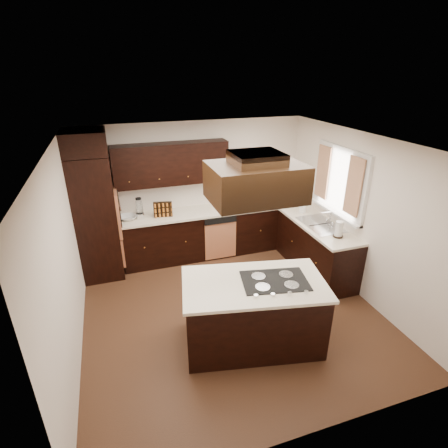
% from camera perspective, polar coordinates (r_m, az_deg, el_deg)
% --- Properties ---
extents(floor, '(4.20, 4.20, 0.02)m').
position_cam_1_polar(floor, '(5.44, 1.01, -13.87)').
color(floor, brown).
rests_on(floor, ground).
extents(ceiling, '(4.20, 4.20, 0.02)m').
position_cam_1_polar(ceiling, '(4.36, 1.26, 13.16)').
color(ceiling, silver).
rests_on(ceiling, ground).
extents(wall_back, '(4.20, 0.02, 2.50)m').
position_cam_1_polar(wall_back, '(6.65, -4.93, 5.75)').
color(wall_back, silver).
rests_on(wall_back, ground).
extents(wall_front, '(4.20, 0.02, 2.50)m').
position_cam_1_polar(wall_front, '(3.19, 14.40, -17.87)').
color(wall_front, silver).
rests_on(wall_front, ground).
extents(wall_left, '(0.02, 4.20, 2.50)m').
position_cam_1_polar(wall_left, '(4.60, -24.66, -5.33)').
color(wall_left, silver).
rests_on(wall_left, ground).
extents(wall_right, '(0.02, 4.20, 2.50)m').
position_cam_1_polar(wall_right, '(5.76, 21.34, 1.15)').
color(wall_right, silver).
rests_on(wall_right, ground).
extents(oven_column, '(0.65, 0.75, 2.12)m').
position_cam_1_polar(oven_column, '(6.19, -20.10, 0.99)').
color(oven_column, black).
rests_on(oven_column, floor).
extents(wall_oven_face, '(0.05, 0.62, 0.78)m').
position_cam_1_polar(wall_oven_face, '(6.16, -16.95, 1.93)').
color(wall_oven_face, '#CA774E').
rests_on(wall_oven_face, oven_column).
extents(base_cabinets_back, '(2.93, 0.60, 0.88)m').
position_cam_1_polar(base_cabinets_back, '(6.68, -3.76, -1.61)').
color(base_cabinets_back, black).
rests_on(base_cabinets_back, floor).
extents(base_cabinets_right, '(0.60, 2.40, 0.88)m').
position_cam_1_polar(base_cabinets_right, '(6.58, 13.38, -2.72)').
color(base_cabinets_right, black).
rests_on(base_cabinets_right, floor).
extents(countertop_back, '(2.93, 0.63, 0.04)m').
position_cam_1_polar(countertop_back, '(6.48, -3.83, 1.99)').
color(countertop_back, '#F6E9CF').
rests_on(countertop_back, base_cabinets_back).
extents(countertop_right, '(0.63, 2.40, 0.04)m').
position_cam_1_polar(countertop_right, '(6.38, 13.66, 0.95)').
color(countertop_right, '#F6E9CF').
rests_on(countertop_right, base_cabinets_right).
extents(upper_cabinets, '(2.00, 0.34, 0.72)m').
position_cam_1_polar(upper_cabinets, '(6.24, -8.60, 9.70)').
color(upper_cabinets, black).
rests_on(upper_cabinets, wall_back).
extents(dishwasher_front, '(0.60, 0.05, 0.72)m').
position_cam_1_polar(dishwasher_front, '(6.52, -0.59, -2.69)').
color(dishwasher_front, '#CA774E').
rests_on(dishwasher_front, floor).
extents(window_frame, '(0.06, 1.32, 1.12)m').
position_cam_1_polar(window_frame, '(6.01, 18.41, 6.59)').
color(window_frame, white).
rests_on(window_frame, wall_right).
extents(window_pane, '(0.00, 1.20, 1.00)m').
position_cam_1_polar(window_pane, '(6.03, 18.63, 6.60)').
color(window_pane, white).
rests_on(window_pane, wall_right).
extents(curtain_left, '(0.02, 0.34, 0.90)m').
position_cam_1_polar(curtain_left, '(5.65, 20.42, 5.73)').
color(curtain_left, beige).
rests_on(curtain_left, wall_right).
extents(curtain_right, '(0.02, 0.34, 0.90)m').
position_cam_1_polar(curtain_right, '(6.29, 15.81, 8.14)').
color(curtain_right, beige).
rests_on(curtain_right, wall_right).
extents(sink_rim, '(0.52, 0.84, 0.01)m').
position_cam_1_polar(sink_rim, '(6.11, 15.47, -0.07)').
color(sink_rim, silver).
rests_on(sink_rim, countertop_right).
extents(island, '(1.86, 1.25, 0.88)m').
position_cam_1_polar(island, '(4.67, 4.74, -14.40)').
color(island, black).
rests_on(island, floor).
extents(island_top, '(1.93, 1.32, 0.04)m').
position_cam_1_polar(island_top, '(4.39, 4.95, -9.71)').
color(island_top, '#F6E9CF').
rests_on(island_top, island).
extents(cooktop, '(0.90, 0.69, 0.01)m').
position_cam_1_polar(cooktop, '(4.44, 8.28, -9.14)').
color(cooktop, black).
rests_on(cooktop, island_top).
extents(range_hood, '(1.05, 0.72, 0.42)m').
position_cam_1_polar(range_hood, '(3.99, 5.22, 6.81)').
color(range_hood, black).
rests_on(range_hood, ceiling).
extents(hood_duct, '(0.55, 0.50, 0.13)m').
position_cam_1_polar(hood_duct, '(3.91, 5.38, 10.65)').
color(hood_duct, black).
rests_on(hood_duct, ceiling).
extents(blender_base, '(0.15, 0.15, 0.10)m').
position_cam_1_polar(blender_base, '(6.28, -13.53, 1.30)').
color(blender_base, silver).
rests_on(blender_base, countertop_back).
extents(blender_pitcher, '(0.13, 0.13, 0.26)m').
position_cam_1_polar(blender_pitcher, '(6.22, -13.69, 2.82)').
color(blender_pitcher, silver).
rests_on(blender_pitcher, blender_base).
extents(spice_rack, '(0.33, 0.15, 0.27)m').
position_cam_1_polar(spice_rack, '(6.26, -9.94, 2.38)').
color(spice_rack, black).
rests_on(spice_rack, countertop_back).
extents(mixing_bowl, '(0.35, 0.35, 0.07)m').
position_cam_1_polar(mixing_bowl, '(6.30, -15.34, 1.02)').
color(mixing_bowl, white).
rests_on(mixing_bowl, countertop_back).
extents(soap_bottle, '(0.12, 0.12, 0.20)m').
position_cam_1_polar(soap_bottle, '(6.51, 12.71, 2.66)').
color(soap_bottle, white).
rests_on(soap_bottle, countertop_right).
extents(paper_towel, '(0.12, 0.12, 0.26)m').
position_cam_1_polar(paper_towel, '(5.70, 18.24, -0.83)').
color(paper_towel, white).
rests_on(paper_towel, countertop_right).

